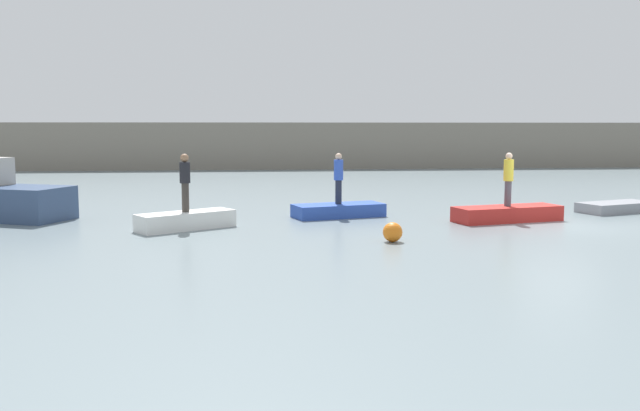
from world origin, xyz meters
TOP-DOWN VIEW (x-y plane):
  - ground_plane at (0.00, 0.00)m, footprint 120.00×120.00m
  - embankment_wall at (0.00, 29.33)m, footprint 80.00×1.20m
  - rowboat_white at (-11.64, 0.39)m, footprint 3.02×2.45m
  - rowboat_blue at (-6.67, 2.75)m, footprint 3.31×2.01m
  - rowboat_red at (-1.28, 1.10)m, footprint 3.79×1.96m
  - rowboat_grey at (3.58, 3.05)m, footprint 3.14×2.14m
  - person_yellow_shirt at (-1.28, 1.10)m, footprint 0.32×0.32m
  - person_dark_shirt at (-11.64, 0.39)m, footprint 0.32×0.32m
  - person_blue_shirt at (-6.67, 2.75)m, footprint 0.32×0.32m
  - mooring_buoy at (-5.87, -2.51)m, footprint 0.53×0.53m

SIDE VIEW (x-z plane):
  - ground_plane at x=0.00m, z-range 0.00..0.00m
  - rowboat_grey at x=3.58m, z-range 0.00..0.36m
  - rowboat_blue at x=-6.67m, z-range 0.00..0.45m
  - rowboat_red at x=-1.28m, z-range 0.00..0.50m
  - rowboat_white at x=-11.64m, z-range 0.00..0.53m
  - mooring_buoy at x=-5.87m, z-range 0.00..0.53m
  - person_blue_shirt at x=-6.67m, z-range 0.54..2.29m
  - person_yellow_shirt at x=-1.28m, z-range 0.60..2.35m
  - person_dark_shirt at x=-11.64m, z-range 0.64..2.40m
  - embankment_wall at x=0.00m, z-range 0.00..3.36m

